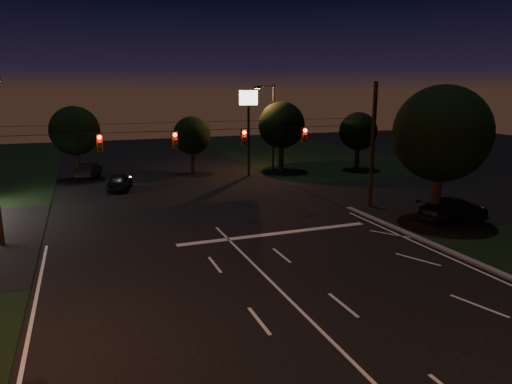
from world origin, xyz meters
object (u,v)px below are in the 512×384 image
utility_pole_right (369,207)px  car_cross (454,209)px  tree_right_near (440,135)px  car_oncoming_b (89,170)px  car_oncoming_a (120,181)px

utility_pole_right → car_cross: bearing=-58.3°
tree_right_near → car_oncoming_b: (-20.55, 24.74, -4.96)m
car_oncoming_b → utility_pole_right: bearing=150.2°
utility_pole_right → car_oncoming_a: utility_pole_right is taller
tree_right_near → car_cross: (1.56, -0.17, -4.91)m
car_cross → car_oncoming_a: bearing=39.7°
tree_right_near → car_oncoming_b: 32.54m
utility_pole_right → car_cross: utility_pole_right is taller
utility_pole_right → car_cross: (3.09, -5.00, 0.77)m
tree_right_near → car_oncoming_a: tree_right_near is taller
car_oncoming_a → car_cross: car_cross is taller
tree_right_near → car_cross: bearing=-6.0°
tree_right_near → car_oncoming_a: 25.77m
car_oncoming_a → car_cross: 26.54m
tree_right_near → utility_pole_right: bearing=107.5°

